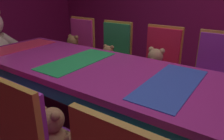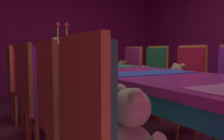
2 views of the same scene
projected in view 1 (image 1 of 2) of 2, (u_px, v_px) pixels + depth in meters
name	position (u px, v px, depth m)	size (l,w,h in m)	color
banquet_table	(118.00, 80.00, 1.76)	(0.90, 3.12, 0.75)	#B22D8C
teddy_left_2	(54.00, 132.00, 1.25)	(0.24, 0.30, 0.29)	#9E7247
chair_right_1	(215.00, 72.00, 2.10)	(0.42, 0.41, 0.98)	purple
chair_right_2	(160.00, 62.00, 2.40)	(0.42, 0.41, 0.98)	red
teddy_right_2	(155.00, 65.00, 2.28)	(0.27, 0.34, 0.33)	tan
chair_right_3	(114.00, 53.00, 2.72)	(0.42, 0.41, 0.98)	#268C4C
teddy_right_3	(108.00, 57.00, 2.62)	(0.22, 0.28, 0.27)	#9E7247
chair_right_4	(80.00, 46.00, 3.06)	(0.42, 0.41, 0.98)	#CC338C
teddy_right_4	(73.00, 48.00, 2.95)	(0.26, 0.33, 0.31)	olive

